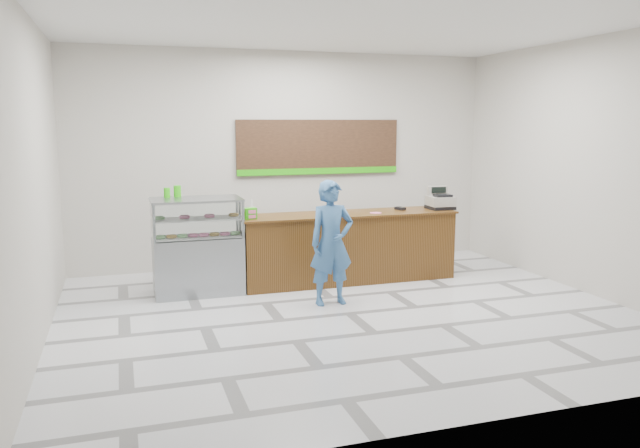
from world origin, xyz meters
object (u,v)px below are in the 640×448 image
object	(u,v)px
sales_counter	(348,247)
display_case	(197,245)
cash_register	(440,201)
serving_tray	(330,213)
customer	(332,243)

from	to	relation	value
sales_counter	display_case	world-z (taller)	display_case
cash_register	sales_counter	bearing A→B (deg)	-176.08
sales_counter	cash_register	world-z (taller)	cash_register
sales_counter	serving_tray	bearing A→B (deg)	-174.44
cash_register	customer	size ratio (longest dim) A/B	0.25
sales_counter	customer	xyz separation A→B (m)	(-0.62, -1.06, 0.30)
customer	sales_counter	bearing A→B (deg)	56.50
serving_tray	customer	xyz separation A→B (m)	(-0.33, -1.03, -0.23)
display_case	cash_register	xyz separation A→B (m)	(3.72, -0.03, 0.48)
cash_register	serving_tray	xyz separation A→B (m)	(-1.79, 0.00, -0.12)
cash_register	serving_tray	bearing A→B (deg)	-174.98
display_case	cash_register	distance (m)	3.75
cash_register	customer	distance (m)	2.39
display_case	serving_tray	size ratio (longest dim) A/B	2.92
sales_counter	serving_tray	distance (m)	0.60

